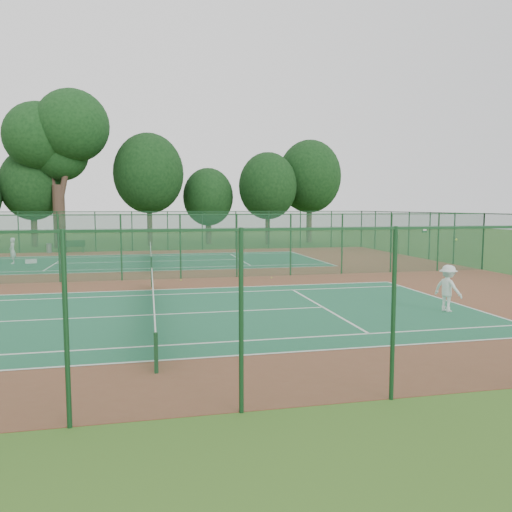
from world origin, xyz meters
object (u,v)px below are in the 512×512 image
(trash_bin, at_px, (49,248))
(bench, at_px, (74,246))
(big_tree, at_px, (58,136))
(player_near, at_px, (448,288))
(player_far, at_px, (12,251))
(kit_bag, at_px, (31,261))

(trash_bin, bearing_deg, bench, -8.52)
(trash_bin, relative_size, big_tree, 0.05)
(player_near, height_order, player_far, player_far)
(bench, bearing_deg, big_tree, 102.36)
(bench, height_order, big_tree, big_tree)
(player_near, height_order, kit_bag, player_near)
(big_tree, bearing_deg, player_far, -94.06)
(bench, height_order, kit_bag, bench)
(trash_bin, bearing_deg, player_far, -95.92)
(bench, distance_m, kit_bag, 8.04)
(bench, bearing_deg, player_near, -64.86)
(bench, relative_size, big_tree, 0.12)
(player_far, height_order, big_tree, big_tree)
(trash_bin, height_order, kit_bag, trash_bin)
(big_tree, bearing_deg, bench, -71.61)
(big_tree, bearing_deg, kit_bag, -89.28)
(bench, bearing_deg, trash_bin, 165.45)
(player_far, xyz_separation_m, kit_bag, (1.14, 0.01, -0.75))
(trash_bin, bearing_deg, player_near, -56.12)
(bench, xyz_separation_m, big_tree, (-1.94, 5.83, 9.87))
(trash_bin, height_order, bench, bench)
(player_far, distance_m, big_tree, 16.69)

